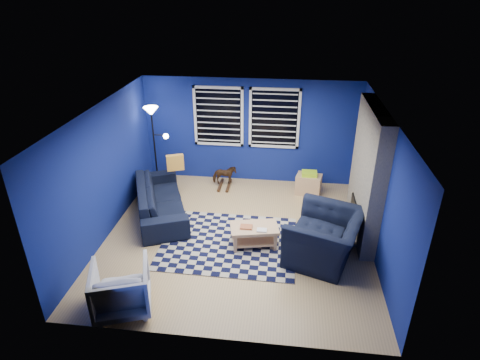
# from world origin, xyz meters

# --- Properties ---
(floor) EXTENTS (5.00, 5.00, 0.00)m
(floor) POSITION_xyz_m (0.00, 0.00, 0.00)
(floor) COLOR tan
(floor) RESTS_ON ground
(ceiling) EXTENTS (5.00, 5.00, 0.00)m
(ceiling) POSITION_xyz_m (0.00, 0.00, 2.50)
(ceiling) COLOR white
(ceiling) RESTS_ON wall_back
(wall_back) EXTENTS (5.00, 0.00, 5.00)m
(wall_back) POSITION_xyz_m (0.00, 2.50, 1.25)
(wall_back) COLOR navy
(wall_back) RESTS_ON floor
(wall_left) EXTENTS (0.00, 5.00, 5.00)m
(wall_left) POSITION_xyz_m (-2.50, 0.00, 1.25)
(wall_left) COLOR navy
(wall_left) RESTS_ON floor
(wall_right) EXTENTS (0.00, 5.00, 5.00)m
(wall_right) POSITION_xyz_m (2.50, 0.00, 1.25)
(wall_right) COLOR navy
(wall_right) RESTS_ON floor
(fireplace) EXTENTS (0.65, 2.00, 2.50)m
(fireplace) POSITION_xyz_m (2.36, 0.50, 1.20)
(fireplace) COLOR gray
(fireplace) RESTS_ON floor
(window_left) EXTENTS (1.17, 0.06, 1.42)m
(window_left) POSITION_xyz_m (-0.75, 2.46, 1.60)
(window_left) COLOR black
(window_left) RESTS_ON wall_back
(window_right) EXTENTS (1.17, 0.06, 1.42)m
(window_right) POSITION_xyz_m (0.55, 2.46, 1.60)
(window_right) COLOR black
(window_right) RESTS_ON wall_back
(tv) EXTENTS (0.07, 1.00, 0.58)m
(tv) POSITION_xyz_m (2.45, 2.00, 1.40)
(tv) COLOR black
(tv) RESTS_ON wall_right
(rug) EXTENTS (2.53, 2.04, 0.02)m
(rug) POSITION_xyz_m (-0.13, -0.24, 0.01)
(rug) COLOR black
(rug) RESTS_ON floor
(sofa) EXTENTS (2.48, 1.70, 0.67)m
(sofa) POSITION_xyz_m (-1.71, 0.65, 0.34)
(sofa) COLOR black
(sofa) RESTS_ON floor
(armchair_big) EXTENTS (1.63, 1.53, 0.86)m
(armchair_big) POSITION_xyz_m (1.59, -0.48, 0.43)
(armchair_big) COLOR black
(armchair_big) RESTS_ON floor
(armchair_bent) EXTENTS (1.05, 1.06, 0.76)m
(armchair_bent) POSITION_xyz_m (-1.47, -2.08, 0.38)
(armchair_bent) COLOR gray
(armchair_bent) RESTS_ON floor
(rocking_horse) EXTENTS (0.37, 0.60, 0.47)m
(rocking_horse) POSITION_xyz_m (-0.57, 2.03, 0.30)
(rocking_horse) COLOR #452516
(rocking_horse) RESTS_ON floor
(coffee_table) EXTENTS (0.95, 0.67, 0.43)m
(coffee_table) POSITION_xyz_m (0.35, -0.26, 0.30)
(coffee_table) COLOR tan
(coffee_table) RESTS_ON rug
(cabinet) EXTENTS (0.63, 0.48, 0.56)m
(cabinet) POSITION_xyz_m (1.41, 1.91, 0.25)
(cabinet) COLOR tan
(cabinet) RESTS_ON floor
(floor_lamp) EXTENTS (0.53, 0.33, 1.96)m
(floor_lamp) POSITION_xyz_m (-2.13, 1.85, 1.60)
(floor_lamp) COLOR black
(floor_lamp) RESTS_ON floor
(throw_pillow) EXTENTS (0.39, 0.24, 0.36)m
(throw_pillow) POSITION_xyz_m (-1.56, 1.41, 0.85)
(throw_pillow) COLOR gold
(throw_pillow) RESTS_ON sofa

